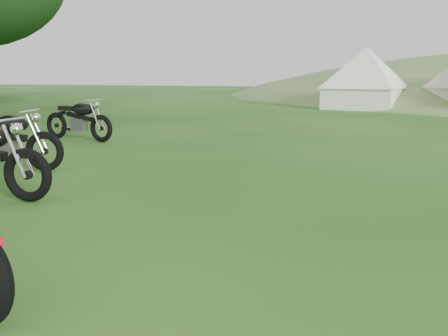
% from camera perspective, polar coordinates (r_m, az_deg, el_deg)
% --- Properties ---
extents(ground, '(120.00, 120.00, 0.00)m').
position_cam_1_polar(ground, '(5.25, -5.52, -7.32)').
color(ground, '#19430E').
rests_on(ground, ground).
extents(vintage_moto_b, '(2.15, 0.93, 1.10)m').
position_cam_1_polar(vintage_moto_b, '(9.22, -24.07, 3.13)').
color(vintage_moto_b, black).
rests_on(vintage_moto_b, ground).
extents(vintage_moto_c, '(2.12, 0.79, 1.09)m').
position_cam_1_polar(vintage_moto_c, '(12.82, -16.36, 5.46)').
color(vintage_moto_c, black).
rests_on(vintage_moto_c, ground).
extents(tent_left, '(3.80, 3.80, 2.76)m').
position_cam_1_polar(tent_left, '(24.58, 15.86, 9.75)').
color(tent_left, white).
rests_on(tent_left, ground).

